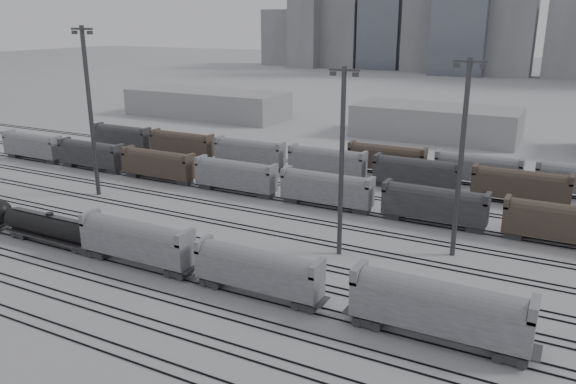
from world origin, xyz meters
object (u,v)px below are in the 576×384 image
at_px(hopper_car_b, 258,269).
at_px(hopper_car_c, 439,306).
at_px(hopper_car_a, 136,239).
at_px(light_mast_c, 342,159).
at_px(tank_car_b, 51,227).

bearing_deg(hopper_car_b, hopper_car_c, 0.00).
height_order(hopper_car_a, light_mast_c, light_mast_c).
bearing_deg(light_mast_c, tank_car_b, -157.14).
height_order(hopper_car_b, light_mast_c, light_mast_c).
bearing_deg(hopper_car_a, tank_car_b, 180.00).
distance_m(hopper_car_c, light_mast_c, 23.42).
distance_m(hopper_car_b, light_mast_c, 17.70).
xyz_separation_m(hopper_car_c, light_mast_c, (-15.91, 14.74, 8.85)).
xyz_separation_m(tank_car_b, hopper_car_a, (14.77, 0.00, 1.00)).
xyz_separation_m(hopper_car_a, light_mast_c, (20.18, 14.74, 9.04)).
bearing_deg(tank_car_b, hopper_car_a, 0.00).
xyz_separation_m(tank_car_b, light_mast_c, (34.95, 14.74, 10.04)).
relative_size(hopper_car_a, light_mast_c, 0.66).
bearing_deg(hopper_car_b, hopper_car_a, 180.00).
bearing_deg(hopper_car_b, tank_car_b, 180.00).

